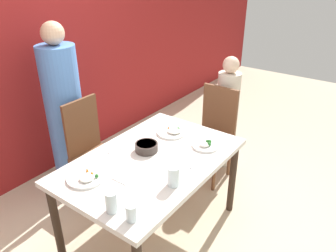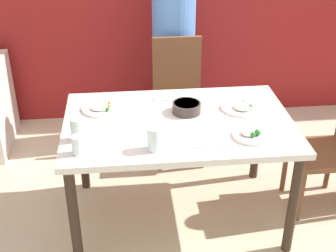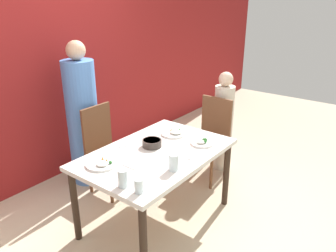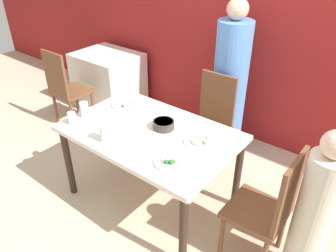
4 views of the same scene
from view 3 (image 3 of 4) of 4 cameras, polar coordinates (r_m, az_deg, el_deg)
ground_plane at (r=3.33m, az=-1.90°, el=-15.92°), size 10.00×10.00×0.00m
wall_back at (r=3.87m, az=-20.40°, el=10.20°), size 10.00×0.06×2.70m
dining_table at (r=2.98m, az=-2.05°, el=-5.90°), size 1.39×0.91×0.74m
chair_adult_spot at (r=3.62m, az=-10.90°, el=-3.83°), size 0.40×0.40×0.96m
chair_child_spot at (r=3.84m, az=7.47°, el=-2.03°), size 0.40×0.40×0.96m
person_adult at (r=3.76m, az=-14.60°, el=0.96°), size 0.35×0.35×1.62m
person_child at (r=4.04m, az=9.54°, el=0.23°), size 0.24×0.24×1.23m
bowl_curry at (r=3.03m, az=-2.81°, el=-2.96°), size 0.18×0.18×0.07m
plate_rice_adult at (r=3.10m, az=5.97°, el=-2.91°), size 0.22×0.22×0.05m
plate_rice_child at (r=3.29m, az=1.08°, el=-1.25°), size 0.25×0.25×0.05m
plate_noodles at (r=2.77m, az=-11.43°, el=-6.47°), size 0.26×0.26×0.05m
glass_water_tall at (r=2.35m, az=-5.12°, el=-10.36°), size 0.07×0.07×0.11m
glass_water_short at (r=2.42m, az=-7.87°, el=-9.02°), size 0.07×0.07×0.14m
glass_water_center at (r=2.62m, az=0.99°, el=-6.32°), size 0.08×0.08×0.14m
napkin_folded at (r=2.75m, az=-6.04°, el=-6.55°), size 0.14×0.14×0.01m
fork_steel at (r=2.87m, az=4.82°, el=-5.20°), size 0.18×0.05×0.01m
spoon_steel at (r=3.08m, az=-6.95°, el=-3.35°), size 0.18×0.08×0.01m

